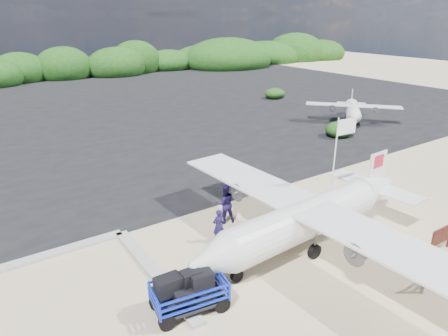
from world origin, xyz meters
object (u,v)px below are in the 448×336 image
at_px(baggage_cart, 190,310).
at_px(aircraft_large, 188,110).
at_px(crew_b, 225,203).
at_px(crew_a, 218,226).
at_px(flagpole, 327,228).
at_px(aircraft_small, 7,118).
at_px(signboard, 438,251).

distance_m(baggage_cart, aircraft_large, 30.49).
bearing_deg(crew_b, crew_a, 63.92).
distance_m(flagpole, aircraft_small, 33.63).
bearing_deg(flagpole, baggage_cart, -171.46).
bearing_deg(crew_a, flagpole, 159.65).
bearing_deg(crew_b, aircraft_small, -61.75).
bearing_deg(baggage_cart, aircraft_small, 100.86).
relative_size(flagpole, crew_a, 3.38).
xyz_separation_m(baggage_cart, aircraft_large, (14.90, 26.60, 0.00)).
xyz_separation_m(flagpole, crew_a, (-4.86, 1.89, 0.79)).
distance_m(signboard, crew_a, 9.39).
bearing_deg(aircraft_large, crew_b, 61.70).
height_order(baggage_cart, crew_a, crew_a).
bearing_deg(aircraft_small, baggage_cart, 50.17).
relative_size(signboard, aircraft_small, 0.21).
bearing_deg(flagpole, signboard, -58.82).
height_order(signboard, crew_a, crew_a).
height_order(baggage_cart, flagpole, flagpole).
distance_m(crew_a, crew_b, 1.85).
bearing_deg(signboard, crew_b, 131.29).
bearing_deg(baggage_cart, crew_a, 52.45).
bearing_deg(aircraft_small, signboard, 65.93).
relative_size(flagpole, aircraft_large, 0.37).
relative_size(crew_b, aircraft_large, 0.14).
xyz_separation_m(crew_a, crew_b, (1.25, 1.35, 0.20)).
height_order(crew_b, aircraft_large, aircraft_large).
height_order(flagpole, signboard, flagpole).
height_order(signboard, aircraft_small, aircraft_small).
bearing_deg(flagpole, aircraft_large, 74.93).
bearing_deg(aircraft_small, crew_a, 56.40).
distance_m(crew_a, aircraft_small, 30.75).
distance_m(baggage_cart, signboard, 10.85).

